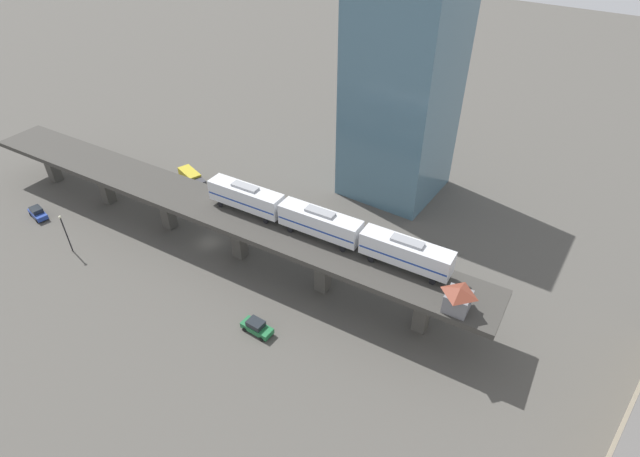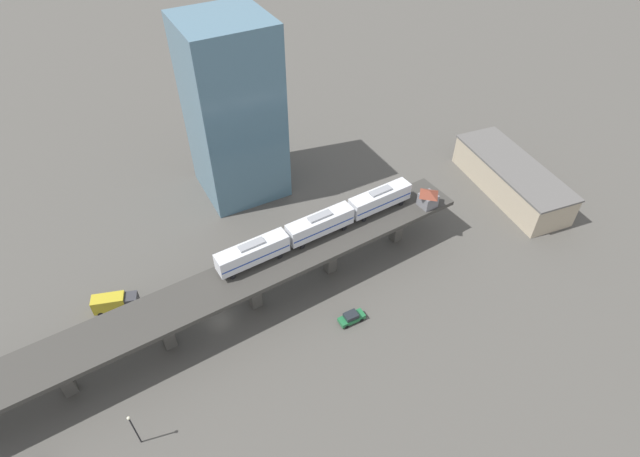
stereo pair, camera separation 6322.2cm
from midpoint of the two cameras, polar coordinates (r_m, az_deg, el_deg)
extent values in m
plane|color=#4C4944|center=(78.13, -32.91, -16.20)|extent=(400.00, 400.00, 0.00)
cube|color=#393733|center=(72.52, -35.21, -12.85)|extent=(14.47, 92.35, 0.80)
cube|color=#47443F|center=(84.08, -49.77, -19.17)|extent=(1.92, 1.92, 7.30)
cube|color=#47443F|center=(77.85, -39.98, -16.56)|extent=(1.92, 1.92, 7.30)
cube|color=#47443F|center=(74.18, -29.21, -13.06)|extent=(1.92, 1.92, 7.30)
cube|color=#47443F|center=(73.44, -18.14, -8.87)|extent=(1.92, 1.92, 7.30)
cube|color=#47443F|center=(75.73, -7.54, -4.47)|extent=(1.92, 1.92, 7.30)
cube|color=silver|center=(69.96, -30.44, -8.55)|extent=(3.59, 12.16, 3.10)
cube|color=navy|center=(70.17, -30.35, -8.71)|extent=(3.61, 11.92, 0.24)
cube|color=gray|center=(68.79, -30.94, -7.63)|extent=(1.68, 4.28, 0.36)
cylinder|color=black|center=(72.97, -33.11, -10.10)|extent=(0.28, 0.85, 0.84)
cylinder|color=black|center=(71.33, -32.90, -11.45)|extent=(0.28, 0.85, 0.84)
cylinder|color=black|center=(71.81, -26.85, -7.81)|extent=(0.28, 0.85, 0.84)
cylinder|color=black|center=(70.14, -26.47, -9.12)|extent=(0.28, 0.85, 0.84)
cube|color=silver|center=(69.30, -20.69, -4.83)|extent=(3.59, 12.16, 3.10)
cube|color=navy|center=(69.51, -20.63, -5.00)|extent=(3.61, 11.92, 0.24)
cube|color=gray|center=(68.11, -21.04, -3.85)|extent=(1.68, 4.28, 0.36)
cylinder|color=black|center=(71.60, -23.70, -6.61)|extent=(0.28, 0.85, 0.84)
cylinder|color=black|center=(69.92, -23.23, -7.89)|extent=(0.28, 0.85, 0.84)
cylinder|color=black|center=(71.91, -17.43, -4.15)|extent=(0.28, 0.85, 0.84)
cylinder|color=black|center=(70.24, -16.80, -5.36)|extent=(0.28, 0.85, 0.84)
cube|color=silver|center=(70.90, -11.18, -1.03)|extent=(3.59, 12.16, 3.10)
cube|color=navy|center=(71.11, -11.15, -1.21)|extent=(3.61, 11.92, 0.24)
cube|color=gray|center=(69.74, -11.37, -0.01)|extent=(1.68, 4.28, 0.36)
cylinder|color=black|center=(72.43, -14.35, -2.91)|extent=(0.28, 0.85, 0.84)
cylinder|color=black|center=(70.77, -13.65, -4.08)|extent=(0.28, 0.85, 0.84)
cylinder|color=black|center=(74.17, -8.40, -0.49)|extent=(0.28, 0.85, 0.84)
cylinder|color=black|center=(72.55, -7.57, -1.58)|extent=(0.28, 0.85, 0.84)
cube|color=slate|center=(71.43, -3.90, -1.18)|extent=(2.98, 2.98, 2.50)
pyramid|color=brown|center=(70.26, -3.96, -0.18)|extent=(3.43, 3.43, 0.90)
cube|color=#1E6638|center=(68.74, -17.10, -18.03)|extent=(1.82, 4.41, 0.80)
cube|color=#1E2328|center=(68.09, -17.37, -17.74)|extent=(1.65, 2.21, 0.76)
cylinder|color=black|center=(69.59, -18.40, -18.01)|extent=(0.24, 0.66, 0.66)
cylinder|color=black|center=(68.68, -18.03, -19.16)|extent=(0.24, 0.66, 0.66)
cylinder|color=black|center=(69.51, -16.06, -17.24)|extent=(0.24, 0.66, 0.66)
cylinder|color=black|center=(68.60, -15.65, -18.37)|extent=(0.24, 0.66, 0.66)
cube|color=#333338|center=(86.91, -41.04, -12.34)|extent=(2.69, 2.56, 2.30)
cube|color=gold|center=(88.82, -43.08, -12.29)|extent=(3.74, 5.65, 2.70)
cylinder|color=black|center=(87.17, -40.91, -13.32)|extent=(0.63, 1.06, 1.00)
cylinder|color=black|center=(88.18, -40.49, -12.29)|extent=(0.63, 1.06, 1.00)
cylinder|color=black|center=(90.09, -43.74, -13.35)|extent=(0.63, 1.06, 1.00)
cylinder|color=black|center=(91.11, -43.26, -12.31)|extent=(0.63, 1.06, 1.00)
cylinder|color=black|center=(74.56, -46.51, -26.29)|extent=(0.20, 0.20, 6.50)
sphere|color=beige|center=(72.02, -48.01, -25.03)|extent=(0.44, 0.44, 0.44)
cube|color=tan|center=(87.60, 10.47, 2.50)|extent=(29.05, 13.52, 6.40)
cube|color=#595654|center=(85.49, 10.75, 4.24)|extent=(29.64, 13.79, 0.40)
cube|color=slate|center=(89.22, -28.03, 10.35)|extent=(16.00, 16.00, 36.00)
camera|label=1|loc=(31.61, 52.12, 12.06)|focal=28.00mm
camera|label=2|loc=(31.61, -127.88, -12.06)|focal=28.00mm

